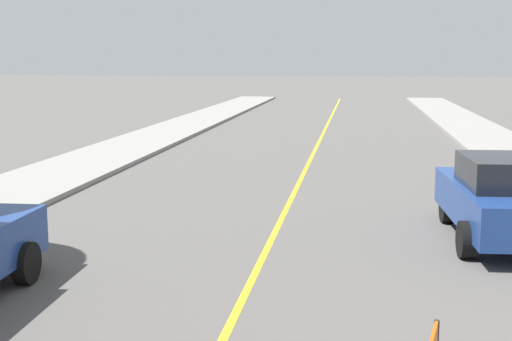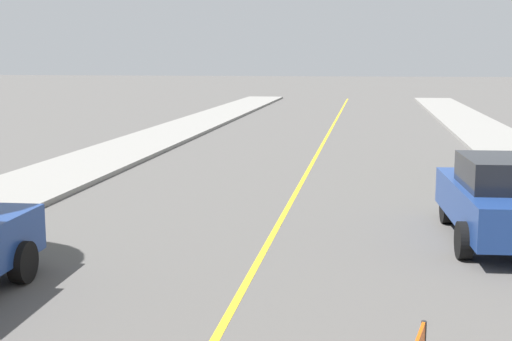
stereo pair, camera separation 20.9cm
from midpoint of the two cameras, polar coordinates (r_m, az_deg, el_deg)
name	(u,v)px [view 1 (the left image)]	position (r m, az deg, el deg)	size (l,w,h in m)	color
lane_stripe	(309,162)	(23.26, 4.03, 0.71)	(0.12, 74.28, 0.01)	gold
sidewalk_left	(106,156)	(24.72, -12.11, 1.16)	(2.90, 74.28, 0.13)	gray
parked_car_curb_mid	(505,198)	(13.79, 18.87, -2.12)	(2.05, 4.40, 1.59)	navy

